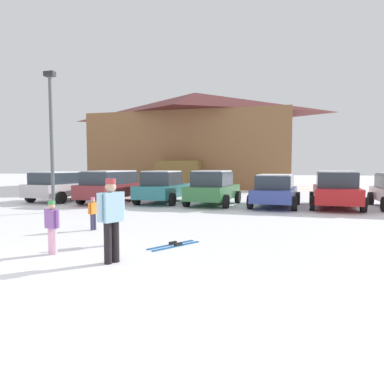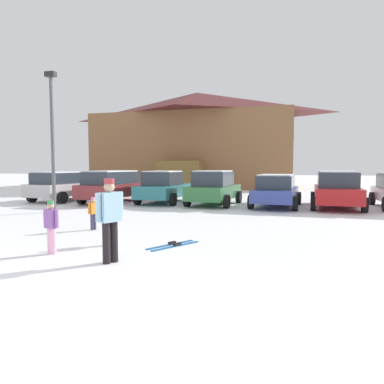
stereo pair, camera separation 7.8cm
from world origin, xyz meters
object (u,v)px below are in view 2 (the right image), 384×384
(skier_child_in_orange_jacket, at_px, (93,211))
(lamp_post, at_px, (52,135))
(parked_red_sedan, at_px, (337,189))
(skier_adult_in_blue_parka, at_px, (110,215))
(parked_green_coupe, at_px, (214,188))
(parked_maroon_van, at_px, (112,185))
(parked_blue_hatchback, at_px, (276,190))
(parked_teal_hatchback, at_px, (164,187))
(skier_child_in_purple_jacket, at_px, (51,224))
(skier_child_in_pink_snowsuit, at_px, (114,224))
(pair_of_skis, at_px, (174,245))
(ski_lodge, at_px, (196,139))
(parked_silver_wagon, at_px, (63,185))

(skier_child_in_orange_jacket, height_order, lamp_post, lamp_post)
(parked_red_sedan, xyz_separation_m, skier_adult_in_blue_parka, (-5.75, -10.86, 0.08))
(parked_green_coupe, height_order, lamp_post, lamp_post)
(parked_maroon_van, distance_m, parked_blue_hatchback, 8.55)
(parked_teal_hatchback, xyz_separation_m, parked_red_sedan, (8.49, -0.22, 0.01))
(parked_maroon_van, bearing_deg, parked_blue_hatchback, 0.32)
(skier_child_in_purple_jacket, bearing_deg, skier_child_in_pink_snowsuit, 51.76)
(parked_green_coupe, bearing_deg, parked_maroon_van, -178.79)
(lamp_post, bearing_deg, skier_child_in_purple_jacket, -54.02)
(parked_green_coupe, height_order, parked_blue_hatchback, parked_green_coupe)
(parked_blue_hatchback, height_order, pair_of_skis, parked_blue_hatchback)
(parked_red_sedan, height_order, lamp_post, lamp_post)
(parked_maroon_van, bearing_deg, parked_teal_hatchback, 9.49)
(skier_child_in_orange_jacket, relative_size, pair_of_skis, 0.73)
(skier_adult_in_blue_parka, bearing_deg, parked_teal_hatchback, 103.86)
(ski_lodge, bearing_deg, skier_adult_in_blue_parka, -79.83)
(parked_silver_wagon, bearing_deg, parked_teal_hatchback, 4.16)
(parked_blue_hatchback, xyz_separation_m, skier_adult_in_blue_parka, (-3.05, -10.67, 0.15))
(parked_silver_wagon, bearing_deg, lamp_post, -58.92)
(ski_lodge, distance_m, skier_child_in_purple_jacket, 26.79)
(parked_green_coupe, height_order, skier_child_in_purple_jacket, parked_green_coupe)
(parked_green_coupe, relative_size, skier_child_in_purple_jacket, 3.65)
(pair_of_skis, bearing_deg, parked_red_sedan, 61.44)
(skier_adult_in_blue_parka, relative_size, lamp_post, 0.29)
(parked_silver_wagon, height_order, skier_adult_in_blue_parka, skier_adult_in_blue_parka)
(parked_maroon_van, height_order, skier_child_in_purple_jacket, parked_maroon_van)
(skier_adult_in_blue_parka, bearing_deg, ski_lodge, 100.17)
(parked_teal_hatchback, bearing_deg, parked_blue_hatchback, -4.10)
(ski_lodge, distance_m, parked_green_coupe, 17.00)
(skier_child_in_pink_snowsuit, bearing_deg, parked_teal_hatchback, 102.11)
(parked_silver_wagon, distance_m, parked_teal_hatchback, 5.83)
(parked_blue_hatchback, bearing_deg, parked_silver_wagon, -179.96)
(parked_silver_wagon, distance_m, skier_child_in_purple_jacket, 12.49)
(ski_lodge, relative_size, parked_silver_wagon, 4.28)
(parked_teal_hatchback, relative_size, pair_of_skis, 3.18)
(ski_lodge, height_order, parked_silver_wagon, ski_lodge)
(parked_green_coupe, xyz_separation_m, parked_blue_hatchback, (3.03, -0.07, -0.07))
(parked_green_coupe, distance_m, parked_blue_hatchback, 3.03)
(parked_teal_hatchback, xyz_separation_m, lamp_post, (-3.17, -4.81, 2.38))
(parked_maroon_van, relative_size, skier_child_in_pink_snowsuit, 5.26)
(parked_red_sedan, height_order, skier_child_in_pink_snowsuit, parked_red_sedan)
(parked_teal_hatchback, bearing_deg, skier_adult_in_blue_parka, -76.14)
(ski_lodge, height_order, parked_teal_hatchback, ski_lodge)
(skier_child_in_pink_snowsuit, height_order, pair_of_skis, skier_child_in_pink_snowsuit)
(ski_lodge, xyz_separation_m, skier_child_in_purple_jacket, (3.20, -26.31, -3.94))
(parked_silver_wagon, xyz_separation_m, skier_child_in_orange_jacket, (6.34, -7.57, -0.33))
(parked_blue_hatchback, bearing_deg, lamp_post, -153.88)
(skier_child_in_orange_jacket, bearing_deg, pair_of_skis, -25.01)
(parked_silver_wagon, height_order, lamp_post, lamp_post)
(skier_child_in_purple_jacket, bearing_deg, parked_silver_wagon, 123.98)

